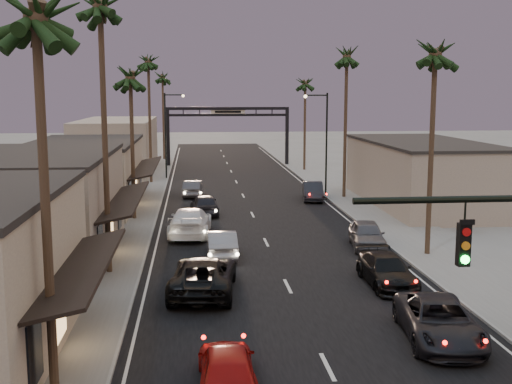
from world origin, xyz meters
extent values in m
plane|color=slate|center=(0.00, 40.00, 0.00)|extent=(200.00, 200.00, 0.00)
cube|color=black|center=(0.00, 45.00, 0.00)|extent=(14.00, 120.00, 0.02)
cube|color=slate|center=(-9.50, 52.00, 0.06)|extent=(5.00, 92.00, 0.12)
cube|color=slate|center=(9.50, 52.00, 0.06)|extent=(5.00, 92.00, 0.12)
cube|color=gray|center=(-13.00, 26.00, 2.75)|extent=(8.00, 14.00, 5.50)
cube|color=tan|center=(-13.00, 42.00, 2.50)|extent=(8.00, 16.00, 5.00)
cube|color=gray|center=(-13.00, 65.00, 3.00)|extent=(8.00, 20.00, 6.00)
cube|color=gray|center=(14.00, 40.00, 2.50)|extent=(8.00, 18.00, 5.00)
cube|color=black|center=(1.80, 4.00, 5.55)|extent=(0.28, 0.22, 1.00)
cube|color=black|center=(-7.40, 70.00, 3.50)|extent=(0.40, 0.40, 7.00)
cube|color=black|center=(7.40, 70.00, 3.50)|extent=(0.40, 0.40, 7.00)
cube|color=black|center=(0.00, 70.00, 7.10)|extent=(15.20, 0.35, 0.35)
cube|color=black|center=(0.00, 70.00, 6.30)|extent=(15.20, 0.30, 0.30)
cube|color=beige|center=(0.00, 69.98, 6.70)|extent=(4.20, 0.12, 1.00)
cylinder|color=black|center=(7.20, 45.00, 4.50)|extent=(0.16, 0.16, 9.00)
cylinder|color=black|center=(6.20, 45.00, 8.80)|extent=(2.00, 0.12, 0.12)
sphere|color=#FFD899|center=(5.30, 45.00, 8.70)|extent=(0.30, 0.30, 0.30)
cylinder|color=black|center=(-7.20, 58.00, 4.50)|extent=(0.16, 0.16, 9.00)
cylinder|color=black|center=(-6.20, 58.00, 8.80)|extent=(2.00, 0.12, 0.12)
sphere|color=#FFD899|center=(-5.30, 58.00, 8.70)|extent=(0.30, 0.30, 0.30)
cylinder|color=#38281C|center=(-8.60, 9.00, 5.50)|extent=(0.28, 0.28, 11.00)
cylinder|color=#38281C|center=(-8.60, 22.00, 6.50)|extent=(0.28, 0.28, 13.00)
cylinder|color=#38281C|center=(-8.60, 36.00, 5.00)|extent=(0.28, 0.28, 10.00)
sphere|color=black|center=(-8.60, 36.00, 10.60)|extent=(3.20, 3.20, 3.20)
cylinder|color=#38281C|center=(-8.60, 55.00, 6.00)|extent=(0.28, 0.28, 12.00)
sphere|color=black|center=(-8.60, 55.00, 12.60)|extent=(3.20, 3.20, 3.20)
cylinder|color=#38281C|center=(8.60, 24.00, 5.50)|extent=(0.28, 0.28, 11.00)
sphere|color=black|center=(8.60, 24.00, 11.60)|extent=(3.20, 3.20, 3.20)
cylinder|color=#38281C|center=(8.60, 44.00, 6.00)|extent=(0.28, 0.28, 12.00)
sphere|color=black|center=(8.60, 44.00, 12.60)|extent=(3.20, 3.20, 3.20)
cylinder|color=#38281C|center=(8.60, 64.00, 5.00)|extent=(0.28, 0.28, 10.00)
sphere|color=black|center=(8.60, 64.00, 10.60)|extent=(3.20, 3.20, 3.20)
cylinder|color=#38281C|center=(-8.30, 78.00, 5.50)|extent=(0.28, 0.28, 11.00)
sphere|color=black|center=(-8.30, 78.00, 11.60)|extent=(3.20, 3.20, 3.20)
imported|color=#990D0B|center=(-3.39, 8.68, 0.74)|extent=(1.75, 4.33, 1.48)
imported|color=black|center=(-3.95, 18.37, 0.83)|extent=(3.38, 6.26, 1.67)
imported|color=gray|center=(-2.83, 24.87, 0.74)|extent=(1.60, 4.48, 1.47)
imported|color=white|center=(-4.59, 30.37, 0.89)|extent=(2.97, 6.34, 1.79)
imported|color=black|center=(-3.56, 37.37, 0.78)|extent=(2.26, 4.75, 1.57)
imported|color=#434247|center=(-4.44, 46.11, 0.70)|extent=(1.81, 4.35, 1.40)
imported|color=black|center=(4.52, 11.87, 0.76)|extent=(3.14, 5.73, 1.52)
imported|color=black|center=(4.66, 18.73, 0.72)|extent=(2.05, 4.96, 1.43)
imported|color=#4B4B50|center=(5.73, 26.10, 0.79)|extent=(2.43, 4.83, 1.58)
imported|color=black|center=(5.70, 43.12, 0.77)|extent=(2.21, 4.82, 1.53)
camera|label=1|loc=(-4.31, -9.75, 8.97)|focal=45.00mm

